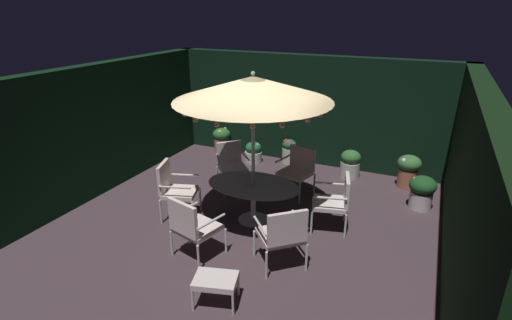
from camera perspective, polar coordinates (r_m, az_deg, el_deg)
ground_plane at (r=7.07m, az=-1.35°, el=-9.02°), size 6.92×6.97×0.02m
hedge_backdrop_rear at (r=9.49m, az=7.44°, el=7.24°), size 6.92×0.30×2.55m
hedge_backdrop_left at (r=8.44m, az=-22.18°, el=4.01°), size 0.30×6.97×2.55m
hedge_backdrop_right at (r=5.97m, az=28.56°, el=-3.97°), size 0.30×6.97×2.55m
patio_dining_table at (r=6.84m, az=-0.40°, el=-4.47°), size 1.66×1.12×0.71m
patio_umbrella at (r=6.27m, az=-0.44°, el=10.27°), size 2.56×2.56×2.63m
patio_chair_north at (r=6.76m, az=11.50°, el=-5.52°), size 0.71×0.72×0.96m
patio_chair_northeast at (r=7.89m, az=6.08°, el=-1.11°), size 0.74×0.70×0.95m
patio_chair_east at (r=8.07m, az=-3.58°, el=-0.36°), size 0.80×0.80×0.98m
patio_chair_southeast at (r=7.13m, az=-11.83°, el=-3.78°), size 0.75×0.73×1.03m
patio_chair_south at (r=5.95m, az=-9.23°, el=-9.26°), size 0.75×0.74×1.00m
patio_chair_southwest at (r=5.67m, az=3.90°, el=-10.54°), size 0.87×0.87×0.99m
ottoman_footrest at (r=5.21m, az=-5.88°, el=-17.08°), size 0.63×0.52×0.39m
potted_plant_left_far at (r=8.00m, az=22.92°, el=-4.14°), size 0.49×0.49×0.64m
potted_plant_back_left at (r=9.55m, az=4.80°, el=1.35°), size 0.34×0.34×0.59m
potted_plant_right_near at (r=8.94m, az=13.49°, el=-0.52°), size 0.43×0.43×0.63m
potted_plant_back_right at (r=10.29m, az=-4.98°, el=3.04°), size 0.45×0.45×0.63m
potted_plant_front_corner at (r=8.79m, az=21.22°, el=-1.33°), size 0.48×0.48×0.70m
potted_plant_left_near at (r=9.59m, az=-0.38°, el=1.14°), size 0.41×0.41×0.51m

